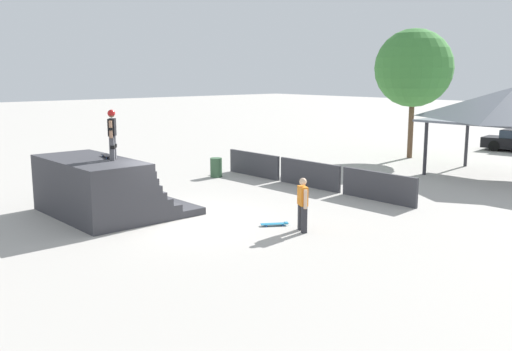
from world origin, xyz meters
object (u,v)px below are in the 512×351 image
at_px(skateboard_on_deck, 107,156).
at_px(trash_bin, 216,167).
at_px(skater_on_deck, 112,131).
at_px(skateboard_on_ground, 275,224).
at_px(tree_beside_pavilion, 414,68).
at_px(bystander_walking, 303,202).

relative_size(skateboard_on_deck, trash_bin, 1.03).
xyz_separation_m(skater_on_deck, skateboard_on_ground, (4.10, 3.13, -2.70)).
height_order(skater_on_deck, skateboard_on_deck, skater_on_deck).
distance_m(skateboard_on_deck, tree_beside_pavilion, 18.38).
height_order(skateboard_on_deck, bystander_walking, skateboard_on_deck).
bearing_deg(skateboard_on_deck, tree_beside_pavilion, 105.65).
relative_size(skater_on_deck, skateboard_on_ground, 1.93).
distance_m(skater_on_deck, skateboard_on_deck, 1.02).
bearing_deg(tree_beside_pavilion, skateboard_on_deck, -87.78).
height_order(skater_on_deck, bystander_walking, skater_on_deck).
height_order(skater_on_deck, trash_bin, skater_on_deck).
xyz_separation_m(bystander_walking, tree_beside_pavilion, (-6.33, 14.92, 3.92)).
bearing_deg(skateboard_on_ground, trash_bin, 96.56).
relative_size(tree_beside_pavilion, trash_bin, 8.08).
xyz_separation_m(skateboard_on_deck, trash_bin, (-3.04, 6.72, -1.49)).
relative_size(skater_on_deck, bystander_walking, 0.99).
height_order(bystander_walking, trash_bin, bystander_walking).
height_order(bystander_walking, skateboard_on_ground, bystander_walking).
bearing_deg(skater_on_deck, skateboard_on_deck, -151.58).
xyz_separation_m(bystander_walking, skateboard_on_ground, (-0.96, -0.17, -0.82)).
distance_m(skateboard_on_deck, skateboard_on_ground, 5.88).
relative_size(skater_on_deck, trash_bin, 1.85).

